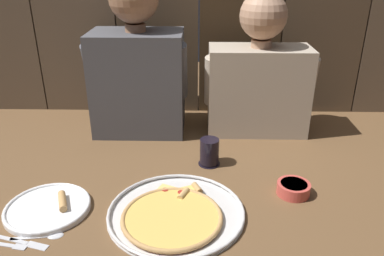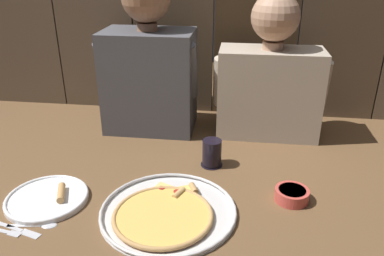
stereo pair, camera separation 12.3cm
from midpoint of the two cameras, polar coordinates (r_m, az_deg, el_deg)
The scene contains 10 objects.
ground_plane at distance 1.24m, azimuth 3.12°, elevation -9.66°, with size 3.20×3.20×0.00m, color brown.
pizza_tray at distance 1.14m, azimuth -0.66°, elevation -12.50°, with size 0.40×0.40×0.03m.
dinner_plate at distance 1.25m, azimuth -18.07°, elevation -9.95°, with size 0.25×0.25×0.03m.
drinking_glass at distance 1.36m, azimuth 5.57°, elevation -3.80°, with size 0.08×0.08×0.10m.
dipping_bowl at distance 1.25m, azimuth 17.41°, elevation -9.36°, with size 0.10×0.10×0.04m.
table_fork at distance 1.18m, azimuth -23.68°, elevation -13.91°, with size 0.13×0.04×0.01m.
table_knife at distance 1.17m, azimuth -21.74°, elevation -13.92°, with size 0.15×0.06×0.01m.
table_spoon at distance 1.16m, azimuth -18.69°, elevation -13.55°, with size 0.14×0.04×0.01m.
diner_left at distance 1.58m, azimuth -4.20°, elevation 9.86°, with size 0.40×0.24×0.64m.
diner_right at distance 1.57m, azimuth 13.85°, elevation 7.96°, with size 0.44×0.19×0.58m.
Camera 2 is at (0.13, -1.01, 0.70)m, focal length 35.87 mm.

